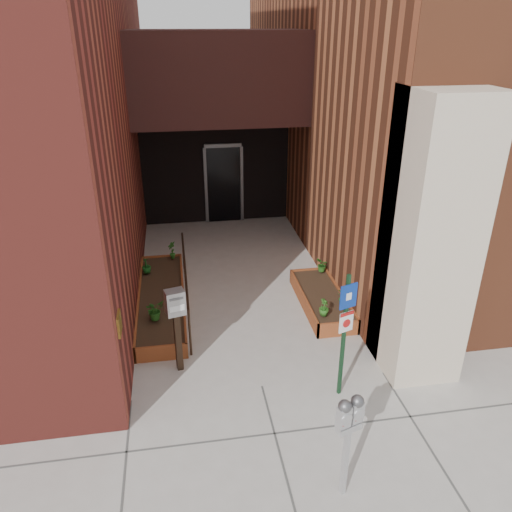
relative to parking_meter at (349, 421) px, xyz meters
name	(u,v)px	position (x,y,z in m)	size (l,w,h in m)	color
ground	(262,386)	(-0.62, 2.06, -1.13)	(80.00, 80.00, 0.00)	#9E9991
architecture	(205,30)	(-0.80, 8.96, 3.85)	(20.00, 14.60, 10.00)	maroon
planter_left	(162,301)	(-2.17, 4.76, -0.99)	(0.90, 3.60, 0.30)	brown
planter_right	(322,300)	(0.98, 4.26, -0.99)	(0.80, 2.20, 0.30)	brown
handrail	(185,272)	(-1.67, 4.71, -0.38)	(0.04, 3.34, 0.90)	black
parking_meter	(349,421)	(0.00, 0.00, 0.00)	(0.34, 0.21, 1.46)	#B4B5B7
sign_post	(345,324)	(0.52, 1.71, 0.13)	(0.27, 0.11, 2.05)	#12331C
payment_dropbox	(176,314)	(-1.87, 2.72, -0.07)	(0.33, 0.28, 1.46)	black
shrub_left_a	(155,310)	(-2.26, 3.84, -0.65)	(0.33, 0.33, 0.36)	#225B1A
shrub_left_b	(177,304)	(-1.87, 3.99, -0.65)	(0.20, 0.20, 0.36)	#255D1A
shrub_left_c	(146,265)	(-2.47, 5.72, -0.65)	(0.19, 0.19, 0.35)	#18541A
shrub_left_d	(172,250)	(-1.92, 6.36, -0.63)	(0.21, 0.21, 0.40)	#22611B
shrub_right_a	(324,307)	(0.77, 3.47, -0.67)	(0.18, 0.18, 0.32)	#29611B
shrub_right_b	(342,295)	(1.23, 3.83, -0.66)	(0.17, 0.17, 0.33)	#245618
shrub_right_c	(322,265)	(1.23, 5.16, -0.68)	(0.27, 0.27, 0.30)	#255F1B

